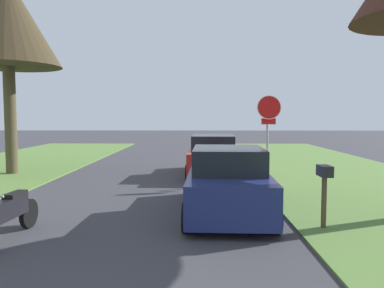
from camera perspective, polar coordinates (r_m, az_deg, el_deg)
name	(u,v)px	position (r m, az deg, el deg)	size (l,w,h in m)	color
stop_sign_far	(269,120)	(13.00, 11.46, 3.58)	(0.81, 0.42, 2.96)	#9EA0A5
street_tree_left_mid_b	(7,22)	(16.93, -26.09, 16.22)	(4.02, 4.02, 7.73)	#49402B
parked_sedan_navy	(228,183)	(9.12, 5.39, -5.81)	(2.08, 4.46, 1.57)	navy
parked_sedan_red	(213,157)	(14.89, 3.16, -1.90)	(2.08, 4.46, 1.57)	red
parked_motorcycle	(9,213)	(8.01, -25.83, -9.38)	(0.60, 2.05, 0.97)	black
curbside_mailbox	(325,178)	(8.10, 19.33, -4.91)	(0.22, 0.44, 1.27)	brown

